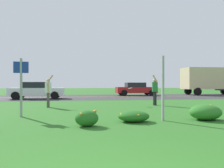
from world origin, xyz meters
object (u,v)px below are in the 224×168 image
at_px(frisbee_white, 130,88).
at_px(car_white_center_left, 37,90).
at_px(sign_post_by_roadside, 163,88).
at_px(person_catcher_green_shirt, 155,89).
at_px(sign_post_near_path, 21,81).
at_px(box_truck_navy, 210,80).
at_px(car_red_center_right, 136,89).
at_px(person_thrower_white_shirt, 48,90).

relative_size(frisbee_white, car_white_center_left, 0.06).
distance_m(sign_post_by_roadside, person_catcher_green_shirt, 5.60).
xyz_separation_m(sign_post_near_path, car_white_center_left, (-1.36, 10.75, -0.64)).
height_order(sign_post_by_roadside, frisbee_white, sign_post_by_roadside).
distance_m(sign_post_near_path, sign_post_by_roadside, 5.37).
distance_m(sign_post_near_path, car_white_center_left, 10.86).
xyz_separation_m(sign_post_near_path, box_truck_navy, (17.65, 15.10, 0.42)).
bearing_deg(car_red_center_right, person_catcher_green_shirt, -99.25).
distance_m(sign_post_near_path, frisbee_white, 6.40).
relative_size(person_thrower_white_shirt, box_truck_navy, 0.27).
bearing_deg(person_thrower_white_shirt, sign_post_by_roadside, -48.50).
xyz_separation_m(person_catcher_green_shirt, box_truck_navy, (10.92, 11.42, 0.84)).
distance_m(sign_post_near_path, person_thrower_white_shirt, 3.52).
bearing_deg(sign_post_by_roadside, person_catcher_green_shirt, 73.06).
xyz_separation_m(person_thrower_white_shirt, box_truck_navy, (17.09, 11.65, 0.86)).
bearing_deg(frisbee_white, sign_post_near_path, -144.76).
distance_m(sign_post_by_roadside, frisbee_white, 5.36).
distance_m(sign_post_by_roadside, car_white_center_left, 14.01).
distance_m(person_catcher_green_shirt, box_truck_navy, 15.83).
relative_size(sign_post_near_path, person_thrower_white_shirt, 1.26).
relative_size(person_thrower_white_shirt, car_white_center_left, 0.40).
relative_size(sign_post_by_roadside, person_catcher_green_shirt, 1.22).
bearing_deg(car_red_center_right, box_truck_navy, -0.00).
relative_size(sign_post_near_path, car_red_center_right, 0.50).
distance_m(sign_post_by_roadside, box_truck_navy, 20.96).
xyz_separation_m(car_red_center_right, box_truck_navy, (9.07, -0.00, 1.06)).
xyz_separation_m(sign_post_near_path, person_thrower_white_shirt, (0.56, 3.45, -0.44)).
height_order(car_white_center_left, car_red_center_right, same).
bearing_deg(sign_post_near_path, sign_post_by_roadside, -18.20).
height_order(person_thrower_white_shirt, person_catcher_green_shirt, person_catcher_green_shirt).
bearing_deg(person_catcher_green_shirt, box_truck_navy, 46.27).
xyz_separation_m(car_white_center_left, box_truck_navy, (19.01, 4.34, 1.06)).
bearing_deg(box_truck_navy, car_red_center_right, 180.00).
bearing_deg(sign_post_by_roadside, car_white_center_left, 117.43).
bearing_deg(car_white_center_left, frisbee_white, -47.09).
relative_size(car_white_center_left, box_truck_navy, 0.67).
bearing_deg(car_white_center_left, sign_post_by_roadside, -62.57).
relative_size(frisbee_white, car_red_center_right, 0.06).
bearing_deg(sign_post_near_path, frisbee_white, 35.24).
relative_size(sign_post_near_path, box_truck_navy, 0.34).
distance_m(frisbee_white, car_red_center_right, 11.90).
height_order(sign_post_near_path, person_thrower_white_shirt, sign_post_near_path).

